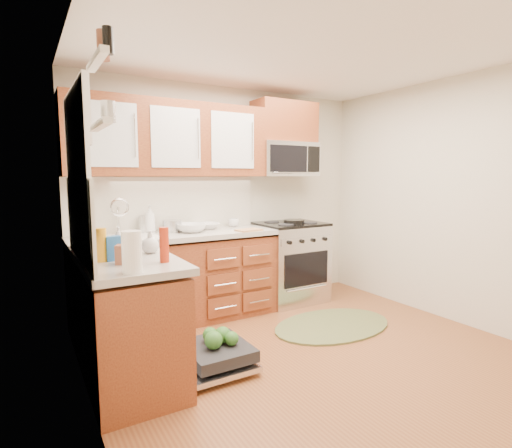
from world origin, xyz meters
TOP-DOWN VIEW (x-y plane):
  - floor at (0.00, 0.00)m, footprint 3.50×3.50m
  - ceiling at (0.00, 0.00)m, footprint 3.50×3.50m
  - wall_back at (0.00, 1.75)m, footprint 3.50×0.04m
  - wall_left at (-1.75, 0.00)m, footprint 0.04×3.50m
  - wall_right at (1.75, 0.00)m, footprint 0.04×3.50m
  - base_cabinet_back at (-0.73, 1.45)m, footprint 2.05×0.60m
  - base_cabinet_left at (-1.45, 0.52)m, footprint 0.60×1.25m
  - countertop_back at (-0.72, 1.44)m, footprint 2.07×0.64m
  - countertop_left at (-1.44, 0.53)m, footprint 0.64×1.27m
  - backsplash_back at (-0.73, 1.74)m, footprint 2.05×0.02m
  - backsplash_left at (-1.74, 0.52)m, footprint 0.02×1.25m
  - upper_cabinets at (-0.73, 1.57)m, footprint 2.05×0.35m
  - cabinet_over_mw at (0.68, 1.57)m, footprint 0.76×0.35m
  - range at (0.68, 1.43)m, footprint 0.76×0.64m
  - microwave at (0.68, 1.55)m, footprint 0.76×0.38m
  - sink at (-1.25, 1.42)m, footprint 0.62×0.50m
  - dishwasher at (-0.86, 0.30)m, footprint 0.70×0.60m
  - window at (-1.74, 0.50)m, footprint 0.03×1.05m
  - window_blind at (-1.71, 0.50)m, footprint 0.02×0.96m
  - shelf_upper at (-1.72, -0.35)m, footprint 0.04×0.40m
  - shelf_lower at (-1.72, -0.35)m, footprint 0.04×0.40m
  - rug at (0.56, 0.51)m, footprint 1.52×1.29m
  - skillet at (0.67, 1.34)m, footprint 0.31×0.31m
  - stock_pot at (-0.73, 1.57)m, footprint 0.24×0.24m
  - cutting_board at (-0.01, 1.22)m, footprint 0.28×0.20m
  - canister at (-1.00, 1.65)m, footprint 0.14×0.14m
  - paper_towel_roll at (-1.52, -0.02)m, footprint 0.15×0.15m
  - mustard_bottle at (-1.62, 0.41)m, footprint 0.08×0.08m
  - red_bottle at (-1.26, 0.18)m, footprint 0.08×0.08m
  - wooden_box at (-1.49, 0.26)m, footprint 0.15×0.14m
  - blue_carton at (-1.54, 0.41)m, footprint 0.12×0.08m
  - bowl_a at (-0.34, 1.58)m, footprint 0.30×0.30m
  - bowl_b at (-0.57, 1.42)m, footprint 0.35×0.35m
  - cup at (0.01, 1.60)m, footprint 0.13×0.13m
  - soap_bottle_a at (-0.95, 1.60)m, footprint 0.11×0.11m
  - soap_bottle_b at (-1.45, 0.68)m, footprint 0.09×0.09m
  - soap_bottle_c at (-1.25, 0.54)m, footprint 0.15×0.15m

SIDE VIEW (x-z plane):
  - floor at x=0.00m, z-range 0.00..0.00m
  - rug at x=0.56m, z-range 0.00..0.02m
  - dishwasher at x=-0.86m, z-range 0.00..0.20m
  - base_cabinet_back at x=-0.73m, z-range 0.00..0.85m
  - base_cabinet_left at x=-1.45m, z-range 0.00..0.85m
  - range at x=0.68m, z-range 0.00..0.95m
  - sink at x=-1.25m, z-range 0.67..0.93m
  - countertop_back at x=-0.72m, z-range 0.88..0.93m
  - countertop_left at x=-1.44m, z-range 0.88..0.93m
  - cutting_board at x=-0.01m, z-range 0.93..0.94m
  - bowl_a at x=-0.34m, z-range 0.93..0.99m
  - bowl_b at x=-0.57m, z-range 0.93..1.02m
  - skillet at x=0.67m, z-range 0.95..1.00m
  - cup at x=0.01m, z-range 0.93..1.02m
  - stock_pot at x=-0.73m, z-range 0.93..1.05m
  - wooden_box at x=-1.49m, z-range 0.93..1.05m
  - soap_bottle_c at x=-1.25m, z-range 0.93..1.09m
  - blue_carton at x=-1.54m, z-range 0.93..1.09m
  - canister at x=-1.00m, z-range 0.93..1.10m
  - soap_bottle_b at x=-1.45m, z-range 0.93..1.12m
  - mustard_bottle at x=-1.62m, z-range 0.93..1.15m
  - red_bottle at x=-1.26m, z-range 0.93..1.16m
  - paper_towel_roll at x=-1.52m, z-range 0.93..1.18m
  - soap_bottle_a at x=-0.95m, z-range 0.93..1.21m
  - backsplash_back at x=-0.73m, z-range 0.93..1.49m
  - backsplash_left at x=-1.74m, z-range 0.93..1.49m
  - wall_back at x=0.00m, z-range 0.00..2.50m
  - wall_left at x=-1.75m, z-range 0.00..2.50m
  - wall_right at x=1.75m, z-range 0.00..2.50m
  - window at x=-1.74m, z-range 1.02..2.08m
  - microwave at x=0.68m, z-range 1.50..1.90m
  - shelf_lower at x=-1.72m, z-range 1.74..1.76m
  - upper_cabinets at x=-0.73m, z-range 1.50..2.25m
  - window_blind at x=-1.71m, z-range 1.68..2.08m
  - shelf_upper at x=-1.72m, z-range 2.03..2.06m
  - cabinet_over_mw at x=0.68m, z-range 1.90..2.37m
  - ceiling at x=0.00m, z-range 2.50..2.50m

